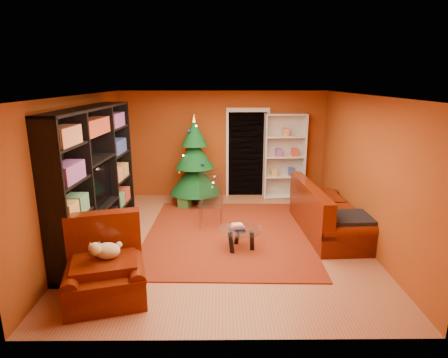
{
  "coord_description": "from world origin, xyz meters",
  "views": [
    {
      "loc": [
        -0.06,
        -6.38,
        2.86
      ],
      "look_at": [
        0.0,
        0.4,
        1.05
      ],
      "focal_mm": 30.0,
      "sensor_mm": 36.0,
      "label": 1
    }
  ],
  "objects_px": {
    "dog": "(107,251)",
    "sofa": "(330,209)",
    "christmas_tree": "(195,161)",
    "armchair": "(105,267)",
    "gift_box_green": "(185,203)",
    "coffee_table": "(240,239)",
    "rug": "(228,234)",
    "white_bookshelf": "(284,157)",
    "acrylic_chair": "(211,204)",
    "media_unit": "(93,178)",
    "gift_box_red": "(185,199)"
  },
  "relations": [
    {
      "from": "media_unit",
      "to": "coffee_table",
      "type": "height_order",
      "value": "media_unit"
    },
    {
      "from": "dog",
      "to": "sofa",
      "type": "bearing_deg",
      "value": 15.35
    },
    {
      "from": "rug",
      "to": "armchair",
      "type": "xyz_separation_m",
      "value": [
        -1.69,
        -2.09,
        0.42
      ]
    },
    {
      "from": "acrylic_chair",
      "to": "sofa",
      "type": "bearing_deg",
      "value": -6.4
    },
    {
      "from": "media_unit",
      "to": "acrylic_chair",
      "type": "height_order",
      "value": "media_unit"
    },
    {
      "from": "white_bookshelf",
      "to": "gift_box_red",
      "type": "bearing_deg",
      "value": -169.92
    },
    {
      "from": "gift_box_green",
      "to": "white_bookshelf",
      "type": "relative_size",
      "value": 0.12
    },
    {
      "from": "sofa",
      "to": "acrylic_chair",
      "type": "bearing_deg",
      "value": 78.91
    },
    {
      "from": "christmas_tree",
      "to": "sofa",
      "type": "relative_size",
      "value": 0.95
    },
    {
      "from": "christmas_tree",
      "to": "acrylic_chair",
      "type": "xyz_separation_m",
      "value": [
        0.41,
        -1.49,
        -0.55
      ]
    },
    {
      "from": "rug",
      "to": "acrylic_chair",
      "type": "height_order",
      "value": "acrylic_chair"
    },
    {
      "from": "acrylic_chair",
      "to": "media_unit",
      "type": "bearing_deg",
      "value": -157.75
    },
    {
      "from": "media_unit",
      "to": "armchair",
      "type": "height_order",
      "value": "media_unit"
    },
    {
      "from": "armchair",
      "to": "dog",
      "type": "relative_size",
      "value": 2.78
    },
    {
      "from": "media_unit",
      "to": "gift_box_green",
      "type": "height_order",
      "value": "media_unit"
    },
    {
      "from": "media_unit",
      "to": "white_bookshelf",
      "type": "xyz_separation_m",
      "value": [
        3.77,
        2.66,
        -0.17
      ]
    },
    {
      "from": "gift_box_red",
      "to": "dog",
      "type": "xyz_separation_m",
      "value": [
        -0.66,
        -3.82,
        0.52
      ]
    },
    {
      "from": "christmas_tree",
      "to": "white_bookshelf",
      "type": "distance_m",
      "value": 2.2
    },
    {
      "from": "gift_box_green",
      "to": "sofa",
      "type": "relative_size",
      "value": 0.11
    },
    {
      "from": "dog",
      "to": "sofa",
      "type": "relative_size",
      "value": 0.18
    },
    {
      "from": "rug",
      "to": "gift_box_red",
      "type": "bearing_deg",
      "value": 118.84
    },
    {
      "from": "gift_box_green",
      "to": "dog",
      "type": "height_order",
      "value": "dog"
    },
    {
      "from": "rug",
      "to": "media_unit",
      "type": "xyz_separation_m",
      "value": [
        -2.35,
        -0.33,
        1.2
      ]
    },
    {
      "from": "rug",
      "to": "sofa",
      "type": "bearing_deg",
      "value": 2.69
    },
    {
      "from": "media_unit",
      "to": "armchair",
      "type": "distance_m",
      "value": 2.03
    },
    {
      "from": "sofa",
      "to": "coffee_table",
      "type": "bearing_deg",
      "value": 110.34
    },
    {
      "from": "coffee_table",
      "to": "acrylic_chair",
      "type": "distance_m",
      "value": 1.23
    },
    {
      "from": "media_unit",
      "to": "christmas_tree",
      "type": "distance_m",
      "value": 2.77
    },
    {
      "from": "christmas_tree",
      "to": "armchair",
      "type": "xyz_separation_m",
      "value": [
        -0.95,
        -4.0,
        -0.6
      ]
    },
    {
      "from": "gift_box_green",
      "to": "white_bookshelf",
      "type": "bearing_deg",
      "value": 18.25
    },
    {
      "from": "rug",
      "to": "gift_box_red",
      "type": "distance_m",
      "value": 2.05
    },
    {
      "from": "rug",
      "to": "media_unit",
      "type": "distance_m",
      "value": 2.66
    },
    {
      "from": "sofa",
      "to": "coffee_table",
      "type": "height_order",
      "value": "sofa"
    },
    {
      "from": "rug",
      "to": "christmas_tree",
      "type": "xyz_separation_m",
      "value": [
        -0.74,
        1.91,
        1.02
      ]
    },
    {
      "from": "rug",
      "to": "gift_box_green",
      "type": "relative_size",
      "value": 14.37
    },
    {
      "from": "coffee_table",
      "to": "acrylic_chair",
      "type": "bearing_deg",
      "value": 116.2
    },
    {
      "from": "rug",
      "to": "sofa",
      "type": "relative_size",
      "value": 1.59
    },
    {
      "from": "dog",
      "to": "sofa",
      "type": "xyz_separation_m",
      "value": [
        3.6,
        2.12,
        -0.16
      ]
    },
    {
      "from": "christmas_tree",
      "to": "gift_box_green",
      "type": "xyz_separation_m",
      "value": [
        -0.23,
        -0.37,
        -0.91
      ]
    },
    {
      "from": "gift_box_green",
      "to": "sofa",
      "type": "height_order",
      "value": "sofa"
    },
    {
      "from": "gift_box_red",
      "to": "armchair",
      "type": "xyz_separation_m",
      "value": [
        -0.7,
        -3.88,
        0.31
      ]
    },
    {
      "from": "gift_box_red",
      "to": "dog",
      "type": "bearing_deg",
      "value": -99.88
    },
    {
      "from": "dog",
      "to": "coffee_table",
      "type": "distance_m",
      "value": 2.34
    },
    {
      "from": "gift_box_red",
      "to": "armchair",
      "type": "bearing_deg",
      "value": -100.23
    },
    {
      "from": "media_unit",
      "to": "coffee_table",
      "type": "xyz_separation_m",
      "value": [
        2.55,
        -0.33,
        -1.01
      ]
    },
    {
      "from": "gift_box_red",
      "to": "acrylic_chair",
      "type": "xyz_separation_m",
      "value": [
        0.65,
        -1.37,
        0.36
      ]
    },
    {
      "from": "coffee_table",
      "to": "media_unit",
      "type": "bearing_deg",
      "value": 172.68
    },
    {
      "from": "white_bookshelf",
      "to": "sofa",
      "type": "height_order",
      "value": "white_bookshelf"
    },
    {
      "from": "christmas_tree",
      "to": "sofa",
      "type": "bearing_deg",
      "value": -34.16
    },
    {
      "from": "gift_box_red",
      "to": "acrylic_chair",
      "type": "bearing_deg",
      "value": -64.48
    }
  ]
}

